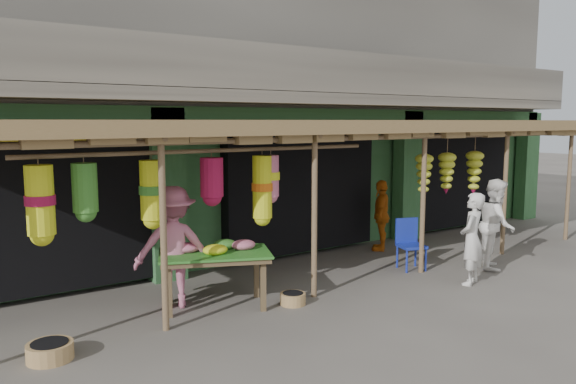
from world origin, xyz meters
TOP-DOWN VIEW (x-y plane):
  - ground at (0.00, 0.00)m, footprint 80.00×80.00m
  - building at (-0.00, 4.87)m, footprint 16.40×6.80m
  - awning at (-0.16, 0.80)m, footprint 14.00×2.70m
  - flower_table at (-2.98, 0.29)m, footprint 1.87×1.53m
  - blue_chair at (1.03, 0.12)m, footprint 0.58×0.58m
  - basket_mid at (-5.49, -0.31)m, footprint 0.67×0.67m
  - basket_right at (-2.00, -0.32)m, footprint 0.46×0.46m
  - person_front at (1.11, -1.20)m, footprint 0.68×0.57m
  - person_right at (2.38, -0.79)m, footprint 1.05×1.02m
  - person_vendor at (1.67, 1.53)m, footprint 0.92×0.86m
  - person_shopper at (-3.50, 0.64)m, footprint 1.35×1.10m

SIDE VIEW (x-z plane):
  - ground at x=0.00m, z-range 0.00..0.00m
  - basket_right at x=-2.00m, z-range 0.00..0.18m
  - basket_mid at x=-5.49m, z-range 0.00..0.20m
  - blue_chair at x=1.03m, z-range 0.05..1.00m
  - person_vendor at x=1.67m, z-range 0.00..1.53m
  - flower_table at x=-2.98m, z-range 0.30..1.28m
  - person_front at x=1.11m, z-range 0.00..1.58m
  - person_right at x=2.38m, z-range 0.00..1.70m
  - person_shopper at x=-3.50m, z-range 0.00..1.82m
  - awning at x=-0.16m, z-range 1.18..3.97m
  - building at x=0.00m, z-range -0.13..6.87m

